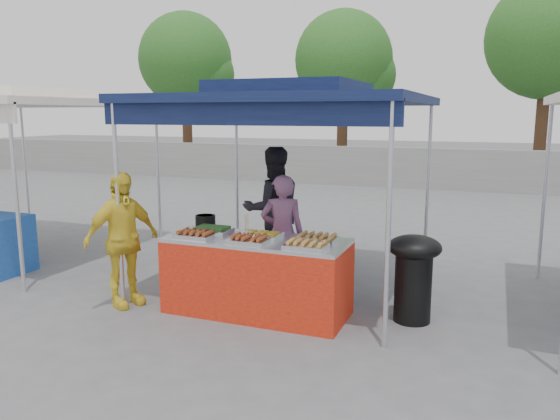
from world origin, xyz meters
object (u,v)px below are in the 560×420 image
at_px(cooking_pot, 205,221).
at_px(customer_person, 122,240).
at_px(vendor_table, 257,276).
at_px(helper_man, 273,210).
at_px(wok_burner, 414,270).
at_px(vendor_woman, 282,234).

relative_size(cooking_pot, customer_person, 0.15).
xyz_separation_m(vendor_table, helper_man, (-0.47, 1.62, 0.45)).
bearing_deg(wok_burner, helper_man, 165.52).
height_order(wok_burner, vendor_woman, vendor_woman).
distance_m(wok_burner, vendor_woman, 1.71).
distance_m(wok_burner, customer_person, 3.26).
relative_size(vendor_woman, customer_person, 0.94).
bearing_deg(helper_man, vendor_woman, 82.34).
distance_m(wok_burner, helper_man, 2.46).
bearing_deg(helper_man, vendor_table, 69.21).
xyz_separation_m(vendor_table, wok_burner, (1.64, 0.39, 0.13)).
distance_m(cooking_pot, helper_man, 1.32).
height_order(wok_burner, customer_person, customer_person).
xyz_separation_m(vendor_woman, helper_man, (-0.46, 0.82, 0.14)).
bearing_deg(vendor_woman, wok_burner, 144.40).
bearing_deg(customer_person, helper_man, -5.34).
relative_size(vendor_woman, helper_man, 0.84).
bearing_deg(vendor_table, helper_man, 106.17).
bearing_deg(cooking_pot, vendor_table, -23.02).
relative_size(helper_man, customer_person, 1.12).
distance_m(vendor_woman, customer_person, 1.89).
distance_m(cooking_pot, wok_burner, 2.49).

